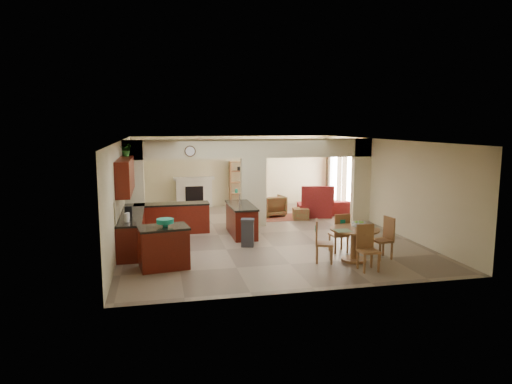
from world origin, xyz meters
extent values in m
plane|color=#82705A|center=(0.00, 0.00, 0.00)|extent=(10.00, 10.00, 0.00)
plane|color=white|center=(0.00, 0.00, 2.80)|extent=(10.00, 10.00, 0.00)
plane|color=beige|center=(0.00, 5.00, 1.40)|extent=(8.00, 0.00, 8.00)
plane|color=beige|center=(0.00, -5.00, 1.40)|extent=(8.00, 0.00, 8.00)
plane|color=beige|center=(-4.00, 0.00, 1.40)|extent=(0.00, 10.00, 10.00)
plane|color=beige|center=(4.00, 0.00, 1.40)|extent=(0.00, 10.00, 10.00)
cube|color=beige|center=(-3.70, 1.00, 1.40)|extent=(0.60, 0.25, 2.80)
cube|color=beige|center=(0.00, 1.00, 1.10)|extent=(0.80, 0.25, 2.20)
cube|color=beige|center=(3.70, 1.00, 1.40)|extent=(0.60, 0.25, 2.80)
cube|color=beige|center=(0.00, 1.00, 2.50)|extent=(8.00, 0.25, 0.60)
cube|color=#421007|center=(-3.70, -0.80, 0.43)|extent=(0.60, 3.20, 0.86)
cube|color=black|center=(-3.70, -0.80, 0.89)|extent=(0.62, 3.22, 0.05)
cube|color=tan|center=(-3.98, -0.80, 1.20)|extent=(0.02, 3.20, 0.55)
cube|color=#421007|center=(-2.60, 0.57, 0.43)|extent=(2.20, 0.60, 0.86)
cube|color=black|center=(-2.60, 0.57, 0.89)|extent=(2.22, 0.62, 0.05)
cube|color=#421007|center=(-3.82, -0.80, 1.92)|extent=(0.35, 2.40, 0.90)
cube|color=#421007|center=(-0.60, -0.10, 0.43)|extent=(0.65, 1.80, 0.86)
cube|color=black|center=(-0.60, -0.10, 0.89)|extent=(0.70, 1.85, 0.05)
cube|color=silver|center=(-0.60, -0.95, 0.42)|extent=(0.58, 0.04, 0.70)
cylinder|color=#442E16|center=(-2.00, 0.85, 2.45)|extent=(0.34, 0.03, 0.34)
cube|color=brown|center=(1.20, 2.10, 0.01)|extent=(1.60, 1.30, 0.01)
cube|color=beige|center=(-1.60, 4.84, 0.55)|extent=(1.40, 0.28, 1.10)
cube|color=black|center=(-1.60, 4.70, 0.50)|extent=(0.70, 0.04, 0.70)
cube|color=beige|center=(-1.60, 4.82, 1.15)|extent=(1.60, 0.35, 0.10)
cube|color=brown|center=(0.35, 4.82, 0.90)|extent=(1.00, 0.32, 1.80)
cube|color=white|center=(3.97, 2.30, 1.20)|extent=(0.02, 0.90, 1.90)
cube|color=white|center=(3.97, 4.00, 1.20)|extent=(0.02, 0.90, 1.90)
cube|color=white|center=(3.97, 3.15, 1.05)|extent=(0.02, 0.70, 2.10)
cube|color=#3E1919|center=(3.93, 1.70, 1.20)|extent=(0.10, 0.28, 2.30)
cube|color=#3E1919|center=(3.93, 2.90, 1.20)|extent=(0.10, 0.28, 2.30)
cube|color=#3E1919|center=(3.93, 3.40, 1.20)|extent=(0.10, 0.28, 2.30)
cube|color=#3E1919|center=(3.93, 4.60, 1.20)|extent=(0.10, 0.28, 2.30)
cylinder|color=white|center=(1.50, 3.00, 2.56)|extent=(1.00, 1.00, 0.10)
cube|color=#421007|center=(-2.90, -2.84, 0.46)|extent=(1.16, 0.90, 0.92)
cube|color=black|center=(-2.90, -2.84, 0.94)|extent=(1.22, 0.95, 0.05)
cylinder|color=#148B70|center=(-2.85, -2.88, 1.06)|extent=(0.39, 0.39, 0.18)
cube|color=#2E2E30|center=(-0.67, -1.42, 0.35)|extent=(0.39, 0.36, 0.70)
cylinder|color=brown|center=(1.57, -3.27, 0.78)|extent=(1.17, 1.17, 0.04)
cylinder|color=brown|center=(1.57, -3.27, 0.40)|extent=(0.17, 0.17, 0.76)
cylinder|color=brown|center=(1.57, -3.27, 0.03)|extent=(0.60, 0.60, 0.06)
cylinder|color=#64BA28|center=(1.65, -3.32, 0.89)|extent=(0.33, 0.33, 0.18)
imported|color=maroon|center=(3.30, 3.11, 0.36)|extent=(2.52, 1.10, 0.72)
cube|color=maroon|center=(2.45, 2.11, 0.23)|extent=(1.28, 1.12, 0.45)
imported|color=maroon|center=(1.01, 2.45, 0.37)|extent=(0.91, 0.93, 0.75)
cube|color=maroon|center=(1.82, 1.68, 0.19)|extent=(0.60, 0.60, 0.38)
imported|color=#215316|center=(-3.82, 0.11, 2.55)|extent=(0.40, 0.37, 0.37)
cube|color=brown|center=(1.51, -2.44, 0.45)|extent=(0.45, 0.45, 0.05)
cube|color=brown|center=(1.67, -2.26, 0.22)|extent=(0.04, 0.04, 0.44)
cube|color=brown|center=(1.33, -2.29, 0.22)|extent=(0.04, 0.04, 0.44)
cube|color=brown|center=(1.69, -2.60, 0.22)|extent=(0.04, 0.04, 0.44)
cube|color=brown|center=(1.35, -2.63, 0.22)|extent=(0.04, 0.04, 0.44)
cube|color=brown|center=(1.53, -2.63, 0.75)|extent=(0.42, 0.07, 0.55)
cube|color=#148B70|center=(1.53, -2.66, 0.82)|extent=(0.14, 0.02, 0.14)
cube|color=brown|center=(2.32, -3.22, 0.45)|extent=(0.48, 0.48, 0.05)
cube|color=brown|center=(2.13, -3.07, 0.22)|extent=(0.04, 0.04, 0.44)
cube|color=brown|center=(2.18, -3.41, 0.22)|extent=(0.04, 0.04, 0.44)
cube|color=brown|center=(2.47, -3.03, 0.22)|extent=(0.04, 0.04, 0.44)
cube|color=brown|center=(2.51, -3.36, 0.22)|extent=(0.04, 0.04, 0.44)
cube|color=brown|center=(2.51, -3.19, 0.75)|extent=(0.10, 0.42, 0.55)
cube|color=#148B70|center=(2.53, -3.19, 0.82)|extent=(0.03, 0.14, 0.14)
cube|color=brown|center=(1.57, -4.02, 0.45)|extent=(0.42, 0.42, 0.05)
cube|color=brown|center=(1.41, -4.19, 0.22)|extent=(0.04, 0.04, 0.44)
cube|color=brown|center=(1.75, -4.19, 0.22)|extent=(0.04, 0.04, 0.44)
cube|color=brown|center=(1.40, -3.85, 0.22)|extent=(0.04, 0.04, 0.44)
cube|color=brown|center=(1.74, -3.85, 0.22)|extent=(0.04, 0.04, 0.44)
cube|color=brown|center=(1.57, -3.83, 0.75)|extent=(0.42, 0.04, 0.55)
cube|color=#148B70|center=(1.57, -3.81, 0.82)|extent=(0.14, 0.01, 0.14)
cube|color=brown|center=(0.83, -3.22, 0.45)|extent=(0.53, 0.53, 0.05)
cube|color=brown|center=(0.94, -3.43, 0.22)|extent=(0.04, 0.04, 0.44)
cube|color=brown|center=(1.05, -3.11, 0.22)|extent=(0.04, 0.04, 0.44)
cube|color=brown|center=(0.62, -3.32, 0.22)|extent=(0.04, 0.04, 0.44)
cube|color=brown|center=(0.73, -3.00, 0.22)|extent=(0.04, 0.04, 0.44)
cube|color=brown|center=(0.65, -3.16, 0.75)|extent=(0.17, 0.41, 0.55)
cube|color=#148B70|center=(0.63, -3.15, 0.82)|extent=(0.05, 0.14, 0.14)
camera|label=1|loc=(-2.98, -13.15, 3.25)|focal=32.00mm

